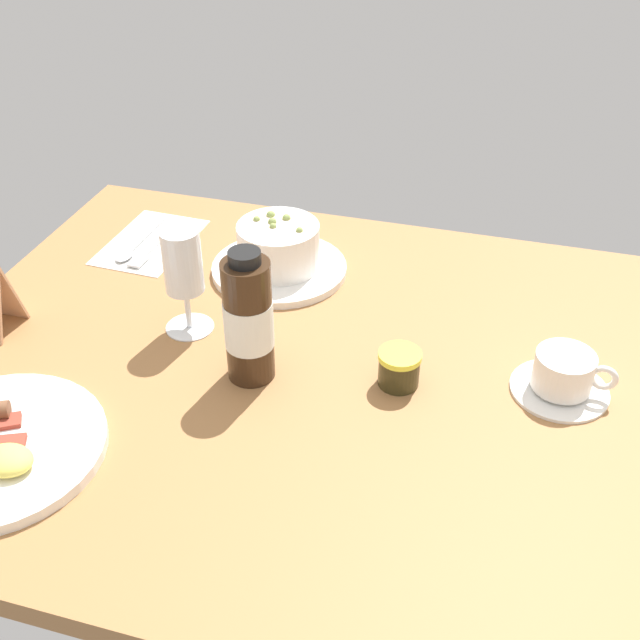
{
  "coord_description": "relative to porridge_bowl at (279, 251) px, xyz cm",
  "views": [
    {
      "loc": [
        -20.83,
        77.64,
        65.28
      ],
      "look_at": [
        2.15,
        -2.57,
        5.99
      ],
      "focal_mm": 44.34,
      "sensor_mm": 36.0,
      "label": 1
    }
  ],
  "objects": [
    {
      "name": "ground_plane",
      "position": [
        -14.15,
        21.41,
        -5.31
      ],
      "size": [
        110.0,
        84.0,
        3.0
      ],
      "primitive_type": "cube",
      "color": "#9E6B3D"
    },
    {
      "name": "porridge_bowl",
      "position": [
        0.0,
        0.0,
        0.0
      ],
      "size": [
        20.96,
        20.96,
        8.95
      ],
      "color": "white",
      "rests_on": "ground_plane"
    },
    {
      "name": "cutlery_setting",
      "position": [
        23.52,
        -2.49,
        -3.56
      ],
      "size": [
        13.46,
        19.79,
        0.9
      ],
      "color": "white",
      "rests_on": "ground_plane"
    },
    {
      "name": "coffee_cup",
      "position": [
        -43.2,
        17.38,
        -1.19
      ],
      "size": [
        12.73,
        12.38,
        5.72
      ],
      "color": "white",
      "rests_on": "ground_plane"
    },
    {
      "name": "wine_glass",
      "position": [
        7.42,
        17.58,
        6.2
      ],
      "size": [
        6.77,
        6.77,
        15.5
      ],
      "color": "white",
      "rests_on": "ground_plane"
    },
    {
      "name": "jam_jar",
      "position": [
        -23.16,
        21.21,
        -1.36
      ],
      "size": [
        5.52,
        5.52,
        4.85
      ],
      "color": "#353017",
      "rests_on": "ground_plane"
    },
    {
      "name": "sauce_bottle_brown",
      "position": [
        -4.48,
        24.82,
        4.75
      ],
      "size": [
        6.24,
        6.24,
        18.39
      ],
      "color": "#382314",
      "rests_on": "ground_plane"
    }
  ]
}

